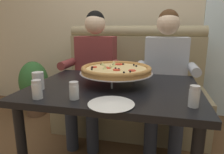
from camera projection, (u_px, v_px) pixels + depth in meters
back_wall_with_window at (139, 4)px, 2.61m from camera, size 6.00×0.12×2.80m
booth_bench at (131, 91)px, 2.31m from camera, size 1.59×0.78×1.13m
dining_table at (114, 99)px, 1.41m from camera, size 1.13×0.85×0.72m
diner_left at (93, 68)px, 2.06m from camera, size 0.54×0.64×1.27m
diner_right at (166, 71)px, 1.90m from camera, size 0.54×0.64×1.27m
pizza at (116, 70)px, 1.43m from camera, size 0.51×0.51×0.13m
shaker_oregano at (74, 92)px, 1.13m from camera, size 0.05×0.05×0.10m
shaker_parmesan at (37, 91)px, 1.13m from camera, size 0.06×0.06×0.11m
shaker_pepper_flakes at (194, 98)px, 1.01m from camera, size 0.05×0.05×0.11m
plate_near_left at (111, 103)px, 1.05m from camera, size 0.25×0.25×0.02m
drinking_glass at (38, 82)px, 1.30m from camera, size 0.07×0.07×0.11m
potted_plant at (34, 86)px, 2.57m from camera, size 0.36×0.36×0.70m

